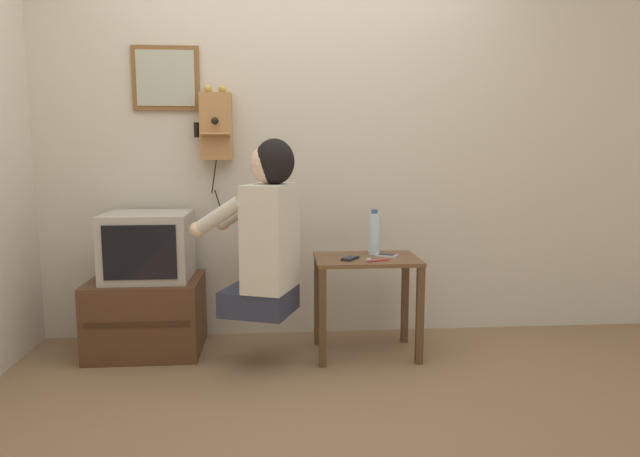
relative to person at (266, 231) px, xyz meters
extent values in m
plane|color=#846647|center=(0.19, -0.51, -0.76)|extent=(14.00, 14.00, 0.00)
cube|color=beige|center=(0.19, 0.60, 0.51)|extent=(6.80, 0.05, 2.55)
cube|color=brown|center=(0.58, 0.15, -0.19)|extent=(0.60, 0.42, 0.02)
cube|color=#523822|center=(0.30, -0.04, -0.48)|extent=(0.04, 0.04, 0.56)
cube|color=#523822|center=(0.85, -0.04, -0.48)|extent=(0.04, 0.04, 0.56)
cube|color=#523822|center=(0.30, 0.33, -0.48)|extent=(0.04, 0.04, 0.56)
cube|color=#523822|center=(0.85, 0.33, -0.48)|extent=(0.04, 0.04, 0.56)
cube|color=#2D3347|center=(-0.04, 0.02, -0.39)|extent=(0.46, 0.44, 0.14)
cube|color=beige|center=(0.02, -0.01, -0.03)|extent=(0.33, 0.41, 0.57)
sphere|color=beige|center=(0.02, -0.01, 0.36)|extent=(0.21, 0.21, 0.21)
ellipsoid|color=black|center=(0.05, -0.02, 0.37)|extent=(0.28, 0.28, 0.24)
cylinder|color=beige|center=(-0.25, -0.07, 0.09)|extent=(0.30, 0.17, 0.22)
cylinder|color=beige|center=(-0.14, 0.21, 0.09)|extent=(0.30, 0.17, 0.22)
sphere|color=beige|center=(-0.36, -0.03, 0.02)|extent=(0.09, 0.09, 0.09)
sphere|color=beige|center=(-0.26, 0.26, 0.02)|extent=(0.09, 0.09, 0.09)
cube|color=#51331E|center=(-0.72, 0.29, -0.54)|extent=(0.64, 0.50, 0.44)
cube|color=#392315|center=(-0.72, 0.04, -0.52)|extent=(0.58, 0.01, 0.02)
cube|color=#ADA89E|center=(-0.70, 0.30, -0.12)|extent=(0.49, 0.43, 0.39)
cube|color=black|center=(-0.70, 0.08, -0.12)|extent=(0.40, 0.01, 0.30)
cube|color=#AD7A47|center=(-0.31, 0.52, 0.58)|extent=(0.19, 0.11, 0.41)
cube|color=#AD7A47|center=(-0.31, 0.43, 0.53)|extent=(0.17, 0.07, 0.03)
sphere|color=#B79338|center=(-0.35, 0.51, 0.80)|extent=(0.05, 0.05, 0.05)
sphere|color=#B79338|center=(-0.26, 0.51, 0.80)|extent=(0.05, 0.05, 0.05)
cone|color=black|center=(-0.31, 0.41, 0.61)|extent=(0.04, 0.05, 0.04)
cylinder|color=black|center=(-0.43, 0.52, 0.56)|extent=(0.03, 0.03, 0.09)
cylinder|color=black|center=(-0.32, 0.50, 0.27)|extent=(0.04, 0.04, 0.22)
cylinder|color=black|center=(-0.30, 0.51, 0.09)|extent=(0.07, 0.06, 0.19)
cube|color=brown|center=(-0.61, 0.56, 0.87)|extent=(0.40, 0.02, 0.39)
cube|color=#A8AD99|center=(-0.61, 0.55, 0.87)|extent=(0.35, 0.01, 0.33)
cube|color=black|center=(0.47, 0.09, -0.18)|extent=(0.12, 0.14, 0.01)
cube|color=black|center=(0.47, 0.09, -0.17)|extent=(0.10, 0.11, 0.00)
cube|color=silver|center=(0.69, 0.17, -0.18)|extent=(0.14, 0.12, 0.01)
cube|color=black|center=(0.69, 0.17, -0.17)|extent=(0.11, 0.10, 0.00)
cylinder|color=silver|center=(0.63, 0.24, -0.06)|extent=(0.07, 0.07, 0.24)
cylinder|color=#2D4C8C|center=(0.63, 0.24, 0.07)|extent=(0.04, 0.04, 0.02)
cylinder|color=#D83F4C|center=(0.62, 0.03, -0.18)|extent=(0.14, 0.07, 0.01)
cube|color=white|center=(0.56, 0.01, -0.17)|extent=(0.03, 0.02, 0.01)
camera|label=1|loc=(0.05, -3.06, 0.44)|focal=32.00mm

